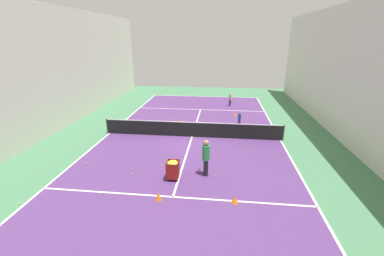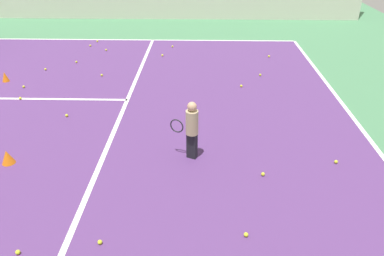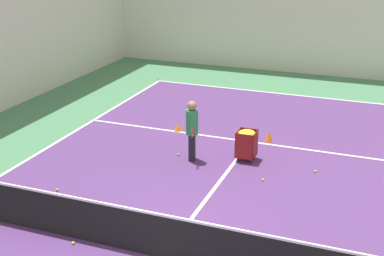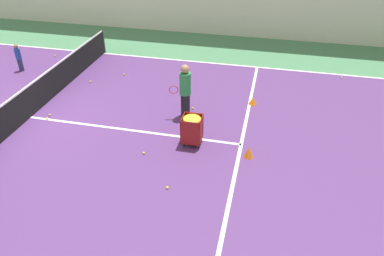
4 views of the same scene
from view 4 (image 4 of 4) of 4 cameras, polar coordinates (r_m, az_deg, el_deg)
name	(u,v)px [view 4 (image 4 of 4)]	position (r m, az deg, el deg)	size (l,w,h in m)	color
ground_plane	(31,117)	(13.10, -23.37, 1.51)	(35.88, 35.88, 0.00)	#477F56
court_playing_area	(31,117)	(13.10, -23.37, 1.52)	(11.29, 24.65, 0.00)	#563370
line_sideline_left	(104,53)	(17.42, -13.28, 11.02)	(0.10, 24.65, 0.00)	white
line_service_far	(241,145)	(10.84, 7.49, -2.52)	(11.29, 0.10, 0.00)	white
line_centre_service	(31,117)	(13.10, -23.38, 1.53)	(0.10, 13.56, 0.00)	white
tennis_net	(27,103)	(12.86, -23.88, 3.51)	(11.59, 0.10, 1.02)	#2D2D33
coach_at_net	(185,88)	(11.61, -1.06, 6.17)	(0.43, 0.69, 1.78)	black
child_midcourt	(18,56)	(16.50, -24.96, 9.94)	(0.30, 0.30, 1.10)	#2D3351
ball_cart	(192,125)	(10.45, 0.00, 0.47)	(0.54, 0.56, 0.90)	maroon
training_cone_1	(249,152)	(10.30, 8.64, -3.62)	(0.26, 0.26, 0.34)	orange
training_cone_3	(253,101)	(12.88, 9.24, 4.12)	(0.28, 0.28, 0.25)	orange
tennis_ball_4	(124,74)	(15.08, -10.27, 8.05)	(0.07, 0.07, 0.07)	yellow
tennis_ball_7	(90,82)	(14.76, -15.21, 6.83)	(0.07, 0.07, 0.07)	yellow
tennis_ball_8	(56,89)	(14.58, -20.01, 5.63)	(0.07, 0.07, 0.07)	yellow
tennis_ball_10	(342,78)	(15.67, 21.84, 7.12)	(0.07, 0.07, 0.07)	yellow
tennis_ball_13	(55,56)	(17.65, -20.17, 10.29)	(0.07, 0.07, 0.07)	yellow
tennis_ball_15	(193,108)	(12.46, 0.11, 3.04)	(0.07, 0.07, 0.07)	yellow
tennis_ball_17	(167,187)	(9.29, -3.78, -9.03)	(0.07, 0.07, 0.07)	yellow
tennis_ball_19	(50,115)	(12.93, -20.85, 1.88)	(0.07, 0.07, 0.07)	yellow
tennis_ball_23	(47,119)	(12.75, -21.20, 1.36)	(0.07, 0.07, 0.07)	yellow
tennis_ball_24	(144,153)	(10.45, -7.36, -3.80)	(0.07, 0.07, 0.07)	yellow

